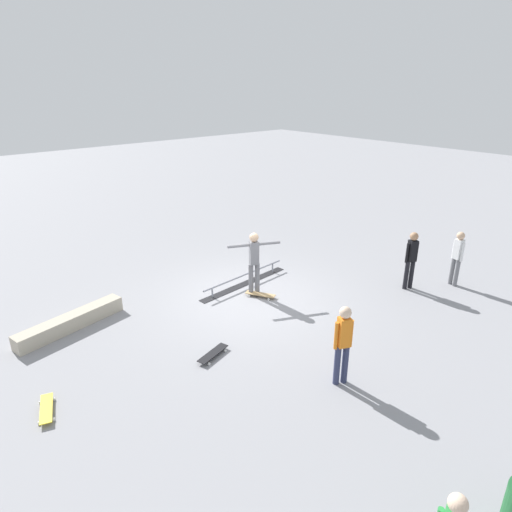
{
  "coord_description": "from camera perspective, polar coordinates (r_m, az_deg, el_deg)",
  "views": [
    {
      "loc": [
        6.64,
        7.94,
        5.33
      ],
      "look_at": [
        -0.45,
        -0.26,
        1.0
      ],
      "focal_mm": 31.04,
      "sensor_mm": 36.0,
      "label": 1
    }
  ],
  "objects": [
    {
      "name": "loose_skateboard_yellow",
      "position": [
        8.82,
        -25.41,
        -17.33
      ],
      "size": [
        0.44,
        0.82,
        0.09
      ],
      "rotation": [
        0.0,
        0.0,
        4.39
      ],
      "color": "yellow",
      "rests_on": "ground_plane"
    },
    {
      "name": "bystander_black_shirt",
      "position": [
        12.53,
        19.37,
        -0.16
      ],
      "size": [
        0.36,
        0.26,
        1.62
      ],
      "rotation": [
        0.0,
        0.0,
        2.73
      ],
      "color": "black",
      "rests_on": "ground_plane"
    },
    {
      "name": "bystander_orange_shirt",
      "position": [
        8.33,
        11.15,
        -10.72
      ],
      "size": [
        0.36,
        0.26,
        1.61
      ],
      "rotation": [
        0.0,
        0.0,
        5.84
      ],
      "color": "#2D3351",
      "rests_on": "ground_plane"
    },
    {
      "name": "grind_rail",
      "position": [
        12.37,
        -1.52,
        -3.09
      ],
      "size": [
        3.09,
        0.49,
        0.31
      ],
      "rotation": [
        0.0,
        0.0,
        0.08
      ],
      "color": "black",
      "rests_on": "ground_plane"
    },
    {
      "name": "loose_skateboard_black",
      "position": [
        9.39,
        -5.57,
        -12.39
      ],
      "size": [
        0.82,
        0.42,
        0.09
      ],
      "rotation": [
        0.0,
        0.0,
        3.42
      ],
      "color": "black",
      "rests_on": "ground_plane"
    },
    {
      "name": "skateboard_main",
      "position": [
        11.69,
        0.56,
        -4.96
      ],
      "size": [
        0.56,
        0.8,
        0.09
      ],
      "rotation": [
        0.0,
        0.0,
        2.07
      ],
      "color": "tan",
      "rests_on": "ground_plane"
    },
    {
      "name": "bystander_white_shirt",
      "position": [
        13.24,
        24.51,
        0.06
      ],
      "size": [
        0.22,
        0.36,
        1.55
      ],
      "rotation": [
        0.0,
        0.0,
        1.33
      ],
      "color": "slate",
      "rests_on": "ground_plane"
    },
    {
      "name": "skate_ledge",
      "position": [
        11.07,
        -22.74,
        -7.86
      ],
      "size": [
        2.58,
        0.88,
        0.35
      ],
      "primitive_type": "cube",
      "rotation": [
        0.0,
        0.0,
        0.2
      ],
      "color": "#B2A893",
      "rests_on": "ground_plane"
    },
    {
      "name": "ground_plane",
      "position": [
        11.64,
        -0.84,
        -5.48
      ],
      "size": [
        60.0,
        60.0,
        0.0
      ],
      "primitive_type": "plane",
      "color": "gray"
    },
    {
      "name": "skater_main",
      "position": [
        11.45,
        -0.25,
        -0.43
      ],
      "size": [
        1.28,
        0.68,
        1.72
      ],
      "rotation": [
        0.0,
        0.0,
        2.69
      ],
      "color": "slate",
      "rests_on": "ground_plane"
    }
  ]
}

